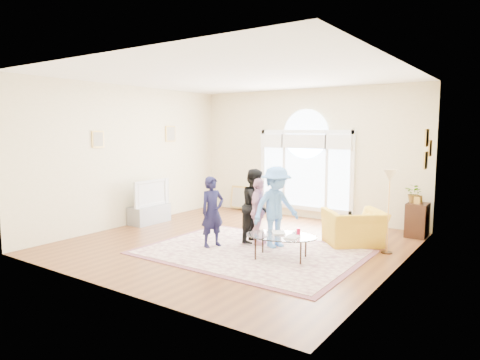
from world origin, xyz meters
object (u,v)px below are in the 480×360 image
Objects in this scene: tv_console at (149,214)px; area_rug at (251,252)px; armchair at (354,228)px; coffee_table at (281,236)px; television at (149,193)px.

area_rug is at bearing -11.58° from tv_console.
coffee_table is at bearing 24.81° from armchair.
armchair is at bearing 48.91° from area_rug.
coffee_table is (3.98, -0.74, 0.19)m from tv_console.
armchair is (4.68, 0.85, -0.39)m from television.
area_rug is 3.48m from television.
armchair is (0.70, 1.60, -0.06)m from coffee_table.
coffee_table is (3.98, -0.74, -0.33)m from television.
coffee_table is at bearing -10.57° from tv_console.
coffee_table is 1.74m from armchair.
coffee_table is 1.32× the size of armchair.
area_rug is 2.62× the size of coffee_table.
coffee_table is at bearing -5.22° from area_rug.
area_rug is 3.36× the size of television.
armchair reaches higher than coffee_table.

